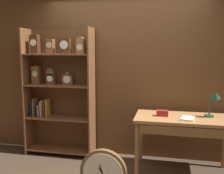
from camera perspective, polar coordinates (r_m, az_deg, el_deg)
back_wood_panel at (r=4.14m, az=2.97°, el=2.48°), size 4.80×0.05×2.60m
bookshelf at (r=4.29m, az=-11.75°, el=-0.48°), size 1.12×0.35×2.05m
workbench at (r=3.71m, az=15.36°, el=-7.86°), size 1.31×0.66×0.80m
desk_lamp at (r=3.75m, az=21.47°, el=-2.59°), size 0.20×0.20×0.38m
toolbox_small at (r=3.68m, az=10.98°, el=-5.66°), size 0.16×0.09×0.08m
open_repair_manual at (r=3.59m, az=16.22°, el=-6.65°), size 0.20×0.25×0.02m
round_clock_large at (r=3.15m, az=-1.93°, el=-18.40°), size 0.55×0.11×0.59m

